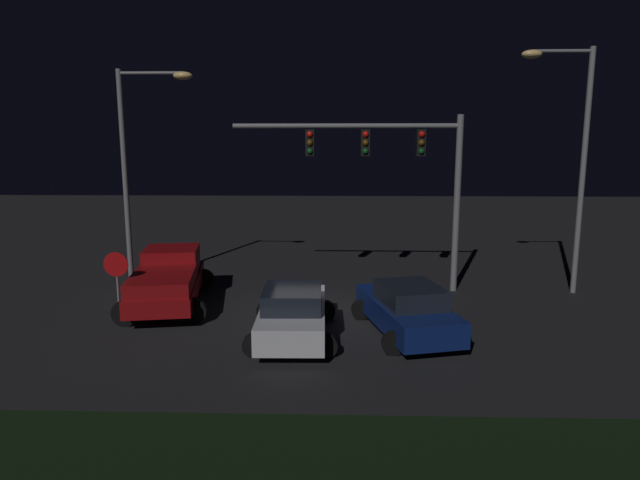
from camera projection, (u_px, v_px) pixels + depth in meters
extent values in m
plane|color=black|center=(310.00, 311.00, 17.99)|extent=(80.00, 80.00, 0.00)
cube|color=maroon|center=(168.00, 287.00, 18.47)|extent=(2.86, 5.65, 0.55)
cube|color=maroon|center=(172.00, 259.00, 19.51)|extent=(2.13, 2.18, 0.85)
cube|color=black|center=(172.00, 256.00, 19.49)|extent=(1.98, 1.79, 0.51)
cube|color=maroon|center=(163.00, 280.00, 17.33)|extent=(2.39, 3.30, 0.45)
cylinder|color=black|center=(147.00, 282.00, 20.28)|extent=(0.80, 0.22, 0.80)
cylinder|color=black|center=(204.00, 280.00, 20.55)|extent=(0.80, 0.22, 0.80)
cylinder|color=black|center=(125.00, 313.00, 16.49)|extent=(0.80, 0.22, 0.80)
cylinder|color=black|center=(194.00, 311.00, 16.76)|extent=(0.80, 0.22, 0.80)
cube|color=navy|center=(406.00, 313.00, 15.83)|extent=(2.79, 4.70, 0.70)
cube|color=black|center=(410.00, 295.00, 15.48)|extent=(2.03, 2.32, 0.55)
cylinder|color=black|center=(361.00, 310.00, 17.13)|extent=(0.64, 0.22, 0.64)
cylinder|color=black|center=(416.00, 306.00, 17.51)|extent=(0.64, 0.22, 0.64)
cylinder|color=black|center=(394.00, 343.00, 14.25)|extent=(0.64, 0.22, 0.64)
cylinder|color=black|center=(459.00, 338.00, 14.63)|extent=(0.64, 0.22, 0.64)
cube|color=silver|center=(293.00, 317.00, 15.52)|extent=(1.90, 4.44, 0.70)
cube|color=black|center=(292.00, 298.00, 15.16)|extent=(1.64, 2.03, 0.55)
cylinder|color=black|center=(267.00, 310.00, 17.05)|extent=(0.64, 0.22, 0.64)
cylinder|color=black|center=(325.00, 311.00, 17.03)|extent=(0.64, 0.22, 0.64)
cylinder|color=black|center=(255.00, 345.00, 14.10)|extent=(0.64, 0.22, 0.64)
cylinder|color=black|center=(325.00, 346.00, 14.09)|extent=(0.64, 0.22, 0.64)
cylinder|color=slate|center=(457.00, 205.00, 20.00)|extent=(0.24, 0.24, 6.50)
cylinder|color=slate|center=(346.00, 126.00, 19.62)|extent=(8.20, 0.18, 0.18)
cube|color=black|center=(421.00, 143.00, 19.64)|extent=(0.32, 0.44, 0.95)
sphere|color=red|center=(422.00, 134.00, 19.36)|extent=(0.22, 0.22, 0.22)
sphere|color=#59380A|center=(422.00, 143.00, 19.42)|extent=(0.22, 0.22, 0.22)
sphere|color=#0C4719|center=(421.00, 151.00, 19.47)|extent=(0.22, 0.22, 0.22)
cube|color=black|center=(365.00, 143.00, 19.70)|extent=(0.32, 0.44, 0.95)
sphere|color=red|center=(366.00, 134.00, 19.42)|extent=(0.22, 0.22, 0.22)
sphere|color=#59380A|center=(366.00, 143.00, 19.47)|extent=(0.22, 0.22, 0.22)
sphere|color=#0C4719|center=(365.00, 151.00, 19.53)|extent=(0.22, 0.22, 0.22)
cube|color=black|center=(310.00, 143.00, 19.76)|extent=(0.32, 0.44, 0.95)
sphere|color=red|center=(310.00, 134.00, 19.48)|extent=(0.22, 0.22, 0.22)
sphere|color=#59380A|center=(310.00, 143.00, 19.53)|extent=(0.22, 0.22, 0.22)
sphere|color=#0C4719|center=(310.00, 151.00, 19.58)|extent=(0.22, 0.22, 0.22)
cylinder|color=slate|center=(125.00, 181.00, 20.54)|extent=(0.20, 0.20, 8.15)
cylinder|color=slate|center=(151.00, 73.00, 19.81)|extent=(2.36, 0.12, 0.12)
ellipsoid|color=#F9CC72|center=(183.00, 76.00, 19.80)|extent=(0.70, 0.44, 0.30)
cylinder|color=slate|center=(583.00, 174.00, 19.52)|extent=(0.20, 0.20, 8.78)
cylinder|color=slate|center=(562.00, 51.00, 18.80)|extent=(2.09, 0.12, 0.12)
ellipsoid|color=#F9CC72|center=(532.00, 54.00, 18.85)|extent=(0.70, 0.44, 0.30)
cylinder|color=slate|center=(118.00, 288.00, 16.71)|extent=(0.07, 0.07, 2.20)
cylinder|color=#B20C0F|center=(116.00, 264.00, 16.55)|extent=(0.76, 0.03, 0.76)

